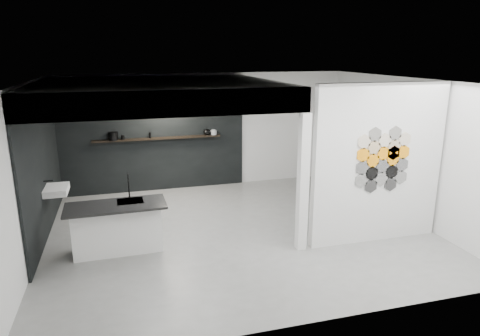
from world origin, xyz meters
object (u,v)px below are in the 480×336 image
(wall_basin, at_px, (56,190))
(kitchen_island, at_px, (117,227))
(stockpot, at_px, (113,136))
(kettle, at_px, (207,132))
(partition_panel, at_px, (378,164))
(bottle_dark, at_px, (150,135))
(glass_bowl, at_px, (214,132))
(glass_vase, at_px, (214,132))
(utensil_cup, at_px, (123,137))

(wall_basin, relative_size, kitchen_island, 0.37)
(stockpot, bearing_deg, kettle, 0.00)
(partition_panel, bearing_deg, wall_basin, 161.77)
(kettle, bearing_deg, bottle_dark, -162.29)
(kettle, bearing_deg, glass_bowl, 17.71)
(kitchen_island, height_order, kettle, kettle)
(kettle, relative_size, glass_bowl, 1.14)
(partition_panel, relative_size, glass_vase, 21.69)
(partition_panel, distance_m, utensil_cup, 5.73)
(glass_vase, height_order, bottle_dark, bottle_dark)
(kettle, bearing_deg, wall_basin, -129.65)
(kitchen_island, distance_m, bottle_dark, 3.36)
(utensil_cup, bearing_deg, bottle_dark, 0.00)
(bottle_dark, distance_m, utensil_cup, 0.62)
(glass_bowl, xyz_separation_m, glass_vase, (0.00, 0.00, 0.01))
(kettle, xyz_separation_m, glass_bowl, (0.17, 0.00, -0.02))
(stockpot, distance_m, utensil_cup, 0.22)
(glass_vase, bearing_deg, wall_basin, -148.65)
(partition_panel, distance_m, wall_basin, 5.78)
(wall_basin, relative_size, utensil_cup, 6.19)
(partition_panel, relative_size, glass_bowl, 18.13)
(kitchen_island, height_order, utensil_cup, utensil_cup)
(glass_bowl, relative_size, bottle_dark, 1.13)
(partition_panel, distance_m, kitchen_island, 4.59)
(glass_bowl, relative_size, utensil_cup, 1.59)
(glass_vase, bearing_deg, utensil_cup, 180.00)
(wall_basin, height_order, kitchen_island, kitchen_island)
(glass_bowl, bearing_deg, stockpot, 180.00)
(partition_panel, distance_m, bottle_dark, 5.29)
(kitchen_island, bearing_deg, partition_panel, -10.79)
(wall_basin, distance_m, glass_vase, 4.01)
(kitchen_island, bearing_deg, stockpot, 89.03)
(partition_panel, xyz_separation_m, kettle, (-2.24, 3.87, -0.01))
(stockpot, xyz_separation_m, bottle_dark, (0.83, 0.00, -0.02))
(stockpot, bearing_deg, glass_vase, 0.00)
(bottle_dark, bearing_deg, wall_basin, -131.98)
(glass_bowl, bearing_deg, bottle_dark, 180.00)
(stockpot, relative_size, kettle, 1.25)
(kitchen_island, xyz_separation_m, kettle, (2.18, 3.12, 0.95))
(bottle_dark, bearing_deg, glass_vase, 0.00)
(kettle, xyz_separation_m, bottle_dark, (-1.37, 0.00, -0.01))
(utensil_cup, bearing_deg, glass_vase, 0.00)
(glass_bowl, xyz_separation_m, bottle_dark, (-1.53, 0.00, 0.01))
(kitchen_island, xyz_separation_m, glass_vase, (2.35, 3.12, 0.94))
(kettle, bearing_deg, partition_panel, -42.18)
(kitchen_island, distance_m, kettle, 3.93)
(wall_basin, bearing_deg, kitchen_island, -45.47)
(wall_basin, bearing_deg, utensil_cup, 59.10)
(kitchen_island, bearing_deg, utensil_cup, 85.15)
(bottle_dark, relative_size, utensil_cup, 1.41)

